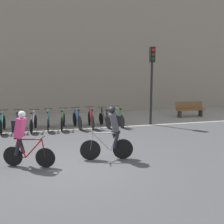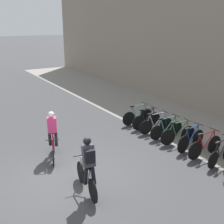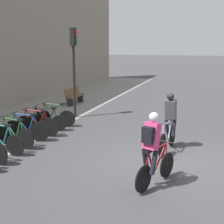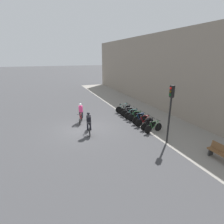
{
  "view_description": "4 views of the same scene",
  "coord_description": "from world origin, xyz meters",
  "px_view_note": "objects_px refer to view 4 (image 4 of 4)",
  "views": [
    {
      "loc": [
        -0.99,
        -8.58,
        3.19
      ],
      "look_at": [
        1.3,
        0.84,
        1.46
      ],
      "focal_mm": 45.0,
      "sensor_mm": 36.0,
      "label": 1
    },
    {
      "loc": [
        7.38,
        -3.0,
        4.72
      ],
      "look_at": [
        -1.3,
        2.37,
        1.45
      ],
      "focal_mm": 45.0,
      "sensor_mm": 36.0,
      "label": 2
    },
    {
      "loc": [
        -8.3,
        -1.08,
        3.18
      ],
      "look_at": [
        1.13,
        1.96,
        1.07
      ],
      "focal_mm": 50.0,
      "sensor_mm": 36.0,
      "label": 3
    },
    {
      "loc": [
        12.97,
        -2.79,
        5.67
      ],
      "look_at": [
        0.63,
        2.14,
        1.4
      ],
      "focal_mm": 28.0,
      "sensor_mm": 36.0,
      "label": 4
    }
  ],
  "objects_px": {
    "parked_bike_0": "(123,109)",
    "parked_bike_4": "(136,117)",
    "traffic_light_pole": "(170,104)",
    "parked_bike_2": "(129,112)",
    "bench": "(223,154)",
    "parked_bike_1": "(126,110)",
    "parked_bike_6": "(144,122)",
    "parked_bike_7": "(149,125)",
    "parked_bike_3": "(132,115)",
    "cyclist_grey": "(89,123)",
    "parked_bike_8": "(153,128)",
    "parked_bike_5": "(140,119)",
    "cyclist_pink": "(81,112)"
  },
  "relations": [
    {
      "from": "traffic_light_pole",
      "to": "bench",
      "type": "height_order",
      "value": "traffic_light_pole"
    },
    {
      "from": "traffic_light_pole",
      "to": "bench",
      "type": "xyz_separation_m",
      "value": [
        3.01,
        1.42,
        -2.24
      ]
    },
    {
      "from": "parked_bike_5",
      "to": "cyclist_grey",
      "type": "bearing_deg",
      "value": -82.75
    },
    {
      "from": "parked_bike_7",
      "to": "parked_bike_8",
      "type": "xyz_separation_m",
      "value": [
        0.69,
        0.0,
        0.02
      ]
    },
    {
      "from": "cyclist_grey",
      "to": "traffic_light_pole",
      "type": "xyz_separation_m",
      "value": [
        3.19,
        4.64,
        1.76
      ]
    },
    {
      "from": "parked_bike_4",
      "to": "parked_bike_8",
      "type": "xyz_separation_m",
      "value": [
        2.75,
        -0.0,
        -0.0
      ]
    },
    {
      "from": "parked_bike_5",
      "to": "bench",
      "type": "distance_m",
      "value": 6.93
    },
    {
      "from": "parked_bike_0",
      "to": "parked_bike_5",
      "type": "height_order",
      "value": "parked_bike_5"
    },
    {
      "from": "parked_bike_4",
      "to": "bench",
      "type": "height_order",
      "value": "parked_bike_4"
    },
    {
      "from": "cyclist_grey",
      "to": "parked_bike_2",
      "type": "bearing_deg",
      "value": 119.33
    },
    {
      "from": "cyclist_grey",
      "to": "parked_bike_3",
      "type": "distance_m",
      "value": 5.16
    },
    {
      "from": "cyclist_pink",
      "to": "traffic_light_pole",
      "type": "bearing_deg",
      "value": 37.69
    },
    {
      "from": "cyclist_grey",
      "to": "parked_bike_8",
      "type": "relative_size",
      "value": 1.06
    },
    {
      "from": "parked_bike_4",
      "to": "cyclist_pink",
      "type": "bearing_deg",
      "value": -107.83
    },
    {
      "from": "parked_bike_7",
      "to": "traffic_light_pole",
      "type": "distance_m",
      "value": 3.36
    },
    {
      "from": "parked_bike_4",
      "to": "parked_bike_8",
      "type": "relative_size",
      "value": 0.97
    },
    {
      "from": "parked_bike_4",
      "to": "traffic_light_pole",
      "type": "distance_m",
      "value": 5.04
    },
    {
      "from": "parked_bike_7",
      "to": "parked_bike_8",
      "type": "height_order",
      "value": "parked_bike_8"
    },
    {
      "from": "parked_bike_0",
      "to": "parked_bike_6",
      "type": "xyz_separation_m",
      "value": [
        4.11,
        0.0,
        0.0
      ]
    },
    {
      "from": "cyclist_pink",
      "to": "parked_bike_5",
      "type": "relative_size",
      "value": 1.07
    },
    {
      "from": "parked_bike_5",
      "to": "cyclist_pink",
      "type": "bearing_deg",
      "value": -115.04
    },
    {
      "from": "cyclist_grey",
      "to": "parked_bike_1",
      "type": "height_order",
      "value": "cyclist_grey"
    },
    {
      "from": "parked_bike_5",
      "to": "traffic_light_pole",
      "type": "bearing_deg",
      "value": -1.4
    },
    {
      "from": "cyclist_pink",
      "to": "parked_bike_5",
      "type": "xyz_separation_m",
      "value": [
        2.21,
        4.73,
        -0.54
      ]
    },
    {
      "from": "parked_bike_6",
      "to": "bench",
      "type": "distance_m",
      "value": 6.26
    },
    {
      "from": "parked_bike_5",
      "to": "parked_bike_6",
      "type": "relative_size",
      "value": 0.95
    },
    {
      "from": "parked_bike_1",
      "to": "cyclist_pink",
      "type": "bearing_deg",
      "value": -83.53
    },
    {
      "from": "bench",
      "to": "parked_bike_1",
      "type": "bearing_deg",
      "value": -172.08
    },
    {
      "from": "parked_bike_3",
      "to": "bench",
      "type": "height_order",
      "value": "parked_bike_3"
    },
    {
      "from": "cyclist_pink",
      "to": "traffic_light_pole",
      "type": "height_order",
      "value": "traffic_light_pole"
    },
    {
      "from": "parked_bike_4",
      "to": "cyclist_grey",
      "type": "bearing_deg",
      "value": -74.76
    },
    {
      "from": "parked_bike_3",
      "to": "parked_bike_7",
      "type": "height_order",
      "value": "parked_bike_3"
    },
    {
      "from": "parked_bike_0",
      "to": "parked_bike_3",
      "type": "distance_m",
      "value": 2.06
    },
    {
      "from": "parked_bike_0",
      "to": "parked_bike_4",
      "type": "bearing_deg",
      "value": 0.02
    },
    {
      "from": "parked_bike_6",
      "to": "traffic_light_pole",
      "type": "xyz_separation_m",
      "value": [
        3.1,
        -0.09,
        2.3
      ]
    },
    {
      "from": "parked_bike_7",
      "to": "parked_bike_5",
      "type": "bearing_deg",
      "value": 179.93
    },
    {
      "from": "cyclist_grey",
      "to": "parked_bike_5",
      "type": "bearing_deg",
      "value": 97.25
    },
    {
      "from": "parked_bike_3",
      "to": "traffic_light_pole",
      "type": "height_order",
      "value": "traffic_light_pole"
    },
    {
      "from": "parked_bike_0",
      "to": "parked_bike_6",
      "type": "height_order",
      "value": "parked_bike_6"
    },
    {
      "from": "traffic_light_pole",
      "to": "parked_bike_2",
      "type": "bearing_deg",
      "value": 179.11
    },
    {
      "from": "parked_bike_1",
      "to": "parked_bike_8",
      "type": "height_order",
      "value": "parked_bike_1"
    },
    {
      "from": "parked_bike_1",
      "to": "parked_bike_7",
      "type": "relative_size",
      "value": 1.04
    },
    {
      "from": "parked_bike_6",
      "to": "parked_bike_1",
      "type": "bearing_deg",
      "value": 179.99
    },
    {
      "from": "parked_bike_2",
      "to": "parked_bike_3",
      "type": "xyz_separation_m",
      "value": [
        0.69,
        -0.0,
        -0.0
      ]
    },
    {
      "from": "cyclist_pink",
      "to": "traffic_light_pole",
      "type": "distance_m",
      "value": 7.78
    },
    {
      "from": "parked_bike_2",
      "to": "parked_bike_7",
      "type": "distance_m",
      "value": 3.43
    },
    {
      "from": "parked_bike_3",
      "to": "parked_bike_8",
      "type": "distance_m",
      "value": 3.43
    },
    {
      "from": "parked_bike_1",
      "to": "bench",
      "type": "xyz_separation_m",
      "value": [
        9.54,
        1.33,
        0.07
      ]
    },
    {
      "from": "cyclist_grey",
      "to": "bench",
      "type": "xyz_separation_m",
      "value": [
        6.2,
        6.06,
        -0.47
      ]
    },
    {
      "from": "parked_bike_5",
      "to": "parked_bike_8",
      "type": "xyz_separation_m",
      "value": [
        2.06,
        -0.0,
        -0.01
      ]
    }
  ]
}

